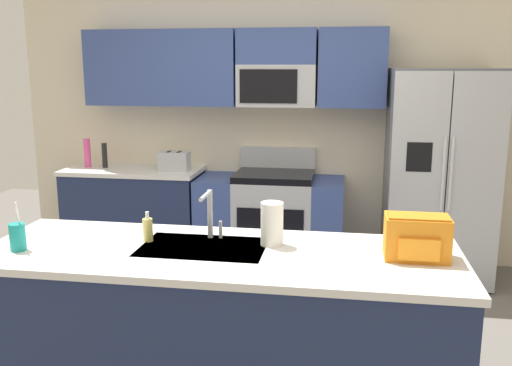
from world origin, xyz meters
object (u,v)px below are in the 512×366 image
Objects in this scene: pepper_mill at (105,155)px; paper_towel_roll at (272,224)px; range_oven at (270,220)px; soap_dispenser at (148,229)px; drink_cup_teal at (18,237)px; sink_faucet at (210,210)px; backpack at (417,236)px; toaster at (174,161)px; bottle_pink at (87,153)px; refrigerator at (439,176)px.

pepper_mill is 0.99× the size of paper_towel_roll.
range_oven reaches higher than soap_dispenser.
drink_cup_teal is at bearing -113.02° from range_oven.
backpack is at bearing -7.65° from sink_faucet.
backpack is (1.96, -2.17, 0.03)m from toaster.
drink_cup_teal is (0.59, -2.43, -0.04)m from pepper_mill.
toaster is at bearing 112.62° from sink_faucet.
sink_faucet is at bearing -50.05° from bottle_pink.
refrigerator is at bearing 43.01° from drink_cup_teal.
soap_dispenser is at bearing -176.39° from paper_towel_roll.
paper_towel_roll is at bearing -59.84° from toaster.
toaster reaches higher than soap_dispenser.
refrigerator is 3.12m from pepper_mill.
refrigerator reaches higher than drink_cup_teal.
range_oven is 1.57m from refrigerator.
pepper_mill is at bearing 132.16° from paper_towel_roll.
refrigerator reaches higher than paper_towel_roll.
pepper_mill is at bearing -179.91° from range_oven.
range_oven is at bearing -0.05° from bottle_pink.
refrigerator is at bearing -1.28° from bottle_pink.
range_oven is 1.06m from toaster.
soap_dispenser is 0.70m from paper_towel_roll.
pepper_mill is 0.86× the size of bottle_pink.
drink_cup_teal reaches higher than pepper_mill.
range_oven is 4.25× the size of backpack.
soap_dispenser is at bearing -60.53° from pepper_mill.
bottle_pink is at bearing 122.89° from soap_dispenser.
refrigerator is at bearing 59.62° from paper_towel_roll.
sink_faucet is (1.74, -2.08, 0.03)m from bottle_pink.
drink_cup_teal is at bearing -92.95° from toaster.
pepper_mill is at bearing 178.73° from refrigerator.
paper_towel_roll reaches higher than toaster.
refrigerator reaches higher than range_oven.
drink_cup_teal is (-0.96, -0.36, -0.09)m from sink_faucet.
sink_faucet is at bearing -91.86° from range_oven.
toaster is 1.05× the size of drink_cup_teal.
refrigerator is 2.40m from toaster.
sink_faucet reaches higher than bottle_pink.
range_oven is at bearing 66.98° from drink_cup_teal.
bottle_pink is 0.98× the size of sink_faucet.
toaster is 0.87× the size of backpack.
soap_dispenser is 1.46m from backpack.
toaster is at bearing 103.46° from soap_dispenser.
pepper_mill is at bearing 140.30° from backpack.
soap_dispenser is at bearing -76.54° from toaster.
paper_towel_roll is (1.92, -2.12, 0.00)m from pepper_mill.
paper_towel_roll is at bearing -45.34° from bottle_pink.
refrigerator reaches higher than backpack.
toaster is at bearing 132.06° from backpack.
pepper_mill is 0.84× the size of sink_faucet.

